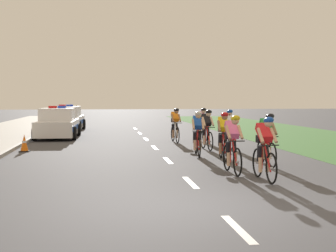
# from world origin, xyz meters

# --- Properties ---
(ground_plane) EXTENTS (160.00, 160.00, 0.00)m
(ground_plane) POSITION_xyz_m (0.00, 0.00, 0.00)
(ground_plane) COLOR #424247
(kerb_edge) EXTENTS (0.16, 60.00, 0.13)m
(kerb_edge) POSITION_xyz_m (-5.38, 14.00, 0.07)
(kerb_edge) COLOR #9E9E99
(kerb_edge) RESTS_ON ground
(grass_verge) EXTENTS (7.00, 60.00, 0.01)m
(grass_verge) POSITION_xyz_m (8.23, 14.00, 0.00)
(grass_verge) COLOR #3D7033
(grass_verge) RESTS_ON ground
(lane_markings_centre) EXTENTS (0.14, 25.60, 0.01)m
(lane_markings_centre) POSITION_xyz_m (0.00, 10.76, 0.00)
(lane_markings_centre) COLOR white
(lane_markings_centre) RESTS_ON ground
(cyclist_lead) EXTENTS (0.42, 1.72, 1.56)m
(cyclist_lead) POSITION_xyz_m (1.79, 2.79, 0.79)
(cyclist_lead) COLOR black
(cyclist_lead) RESTS_ON ground
(cyclist_second) EXTENTS (0.42, 1.72, 1.56)m
(cyclist_second) POSITION_xyz_m (1.31, 3.93, 0.79)
(cyclist_second) COLOR black
(cyclist_second) RESTS_ON ground
(cyclist_third) EXTENTS (0.42, 1.72, 1.56)m
(cyclist_third) POSITION_xyz_m (2.67, 5.18, 0.79)
(cyclist_third) COLOR black
(cyclist_third) RESTS_ON ground
(cyclist_fourth) EXTENTS (0.45, 1.72, 1.56)m
(cyclist_fourth) POSITION_xyz_m (1.75, 6.61, 0.79)
(cyclist_fourth) COLOR black
(cyclist_fourth) RESTS_ON ground
(cyclist_fifth) EXTENTS (0.44, 1.72, 1.56)m
(cyclist_fifth) POSITION_xyz_m (1.14, 7.74, 0.79)
(cyclist_fifth) COLOR black
(cyclist_fifth) RESTS_ON ground
(cyclist_sixth) EXTENTS (0.43, 1.72, 1.56)m
(cyclist_sixth) POSITION_xyz_m (1.87, 9.67, 0.79)
(cyclist_sixth) COLOR black
(cyclist_sixth) RESTS_ON ground
(cyclist_seventh) EXTENTS (0.42, 1.72, 1.56)m
(cyclist_seventh) POSITION_xyz_m (2.82, 10.18, 0.79)
(cyclist_seventh) COLOR black
(cyclist_seventh) RESTS_ON ground
(cyclist_eighth) EXTENTS (0.44, 1.72, 1.56)m
(cyclist_eighth) POSITION_xyz_m (2.43, 13.29, 0.79)
(cyclist_eighth) COLOR black
(cyclist_eighth) RESTS_ON ground
(cyclist_ninth) EXTENTS (0.43, 1.72, 1.56)m
(cyclist_ninth) POSITION_xyz_m (1.16, 13.00, 0.79)
(cyclist_ninth) COLOR black
(cyclist_ninth) RESTS_ON ground
(police_car_nearest) EXTENTS (2.08, 4.44, 1.59)m
(police_car_nearest) POSITION_xyz_m (-4.25, 16.00, 0.68)
(police_car_nearest) COLOR white
(police_car_nearest) RESTS_ON ground
(police_car_second) EXTENTS (2.17, 4.48, 1.59)m
(police_car_second) POSITION_xyz_m (-4.25, 21.46, 0.68)
(police_car_second) COLOR silver
(police_car_second) RESTS_ON ground
(traffic_cone_far) EXTENTS (0.36, 0.36, 0.64)m
(traffic_cone_far) POSITION_xyz_m (-4.89, 9.93, 0.31)
(traffic_cone_far) COLOR black
(traffic_cone_far) RESTS_ON ground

